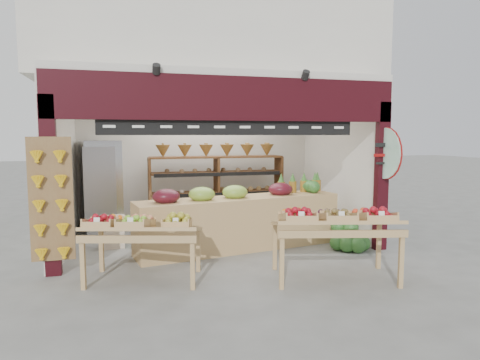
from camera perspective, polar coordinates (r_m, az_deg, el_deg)
The scene contains 11 objects.
ground at distance 8.18m, azimuth -2.77°, elevation -8.66°, with size 60.00×60.00×0.00m, color slate.
shop_structure at distance 9.68m, azimuth -5.07°, elevation 17.00°, with size 6.36×5.12×5.40m.
banana_board at distance 6.70m, azimuth -23.90°, elevation -2.70°, with size 0.60×0.15×1.80m.
gift_sign at distance 7.96m, azimuth 18.82°, elevation 3.38°, with size 0.04×0.93×0.92m.
back_shelving at distance 9.62m, azimuth -3.12°, elevation 0.72°, with size 3.02×0.49×1.86m.
refrigerator at distance 9.62m, azimuth -18.04°, elevation -0.80°, with size 0.76×0.76×1.96m, color silver.
cardboard_stack at distance 8.35m, azimuth -14.89°, elevation -7.01°, with size 0.97×0.70×0.60m.
mid_counter at distance 7.81m, azimuth -0.04°, elevation -5.45°, with size 3.87×1.39×1.18m.
display_table_left at distance 6.29m, azimuth -13.66°, elevation -5.95°, with size 1.77×1.27×1.02m.
display_table_right at distance 6.30m, azimuth 12.50°, elevation -5.14°, with size 1.92×1.35×1.09m.
watermelon_pile at distance 8.05m, azimuth 14.23°, elevation -7.57°, with size 0.70×0.72×0.54m.
Camera 1 is at (-1.72, -7.73, 2.07)m, focal length 32.00 mm.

